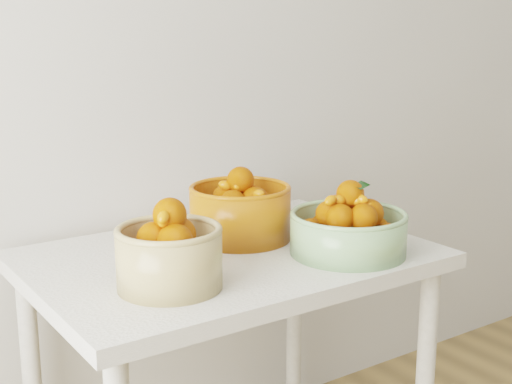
% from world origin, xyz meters
% --- Properties ---
extents(table, '(1.00, 0.70, 0.75)m').
position_xyz_m(table, '(-0.18, 1.60, 0.65)').
color(table, silver).
rests_on(table, ground).
extents(bowl_cream, '(0.29, 0.29, 0.20)m').
position_xyz_m(bowl_cream, '(-0.42, 1.46, 0.83)').
color(bowl_cream, tan).
rests_on(bowl_cream, table).
extents(bowl_green, '(0.39, 0.39, 0.19)m').
position_xyz_m(bowl_green, '(0.07, 1.42, 0.82)').
color(bowl_green, '#89B37C').
rests_on(bowl_green, table).
extents(bowl_orange, '(0.34, 0.34, 0.20)m').
position_xyz_m(bowl_orange, '(-0.09, 1.68, 0.83)').
color(bowl_orange, '#C95913').
rests_on(bowl_orange, table).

